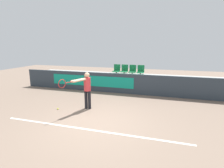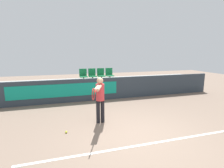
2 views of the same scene
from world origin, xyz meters
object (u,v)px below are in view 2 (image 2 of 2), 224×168
Objects in this scene: stadium_chair_5 at (92,74)px; tennis_ball at (66,132)px; stadium_chair_0 at (86,85)px; stadium_chair_7 at (109,74)px; stadium_chair_4 at (83,75)px; stadium_chair_1 at (96,85)px; stadium_chair_3 at (114,84)px; stadium_chair_6 at (101,74)px; tennis_player at (100,96)px; stadium_chair_2 at (105,84)px.

tennis_ball is at bearing -109.32° from stadium_chair_5.
stadium_chair_0 is at bearing 73.14° from tennis_ball.
stadium_chair_7 reaches higher than stadium_chair_0.
stadium_chair_4 is 1.00× the size of stadium_chair_7.
tennis_ball is (-1.74, -4.01, -0.63)m from stadium_chair_1.
stadium_chair_0 is 1.00× the size of stadium_chair_3.
stadium_chair_6 is at bearing 118.86° from stadium_chair_3.
tennis_player reaches higher than stadium_chair_1.
stadium_chair_6 is at bearing 0.00° from stadium_chair_4.
stadium_chair_2 is 1.17m from stadium_chair_7.
tennis_ball is at bearing -139.30° from tennis_player.
stadium_chair_5 is 8.65× the size of tennis_ball.
stadium_chair_1 is at bearing 101.67° from tennis_player.
stadium_chair_7 is (1.05, 0.95, 0.44)m from stadium_chair_1.
stadium_chair_4 is 1.00× the size of stadium_chair_5.
stadium_chair_7 is (1.57, 0.00, 0.00)m from stadium_chair_4.
stadium_chair_4 and stadium_chair_7 have the same top height.
stadium_chair_0 is 3.62m from tennis_player.
stadium_chair_7 is (0.00, 0.95, 0.44)m from stadium_chair_3.
stadium_chair_3 is at bearing 0.00° from stadium_chair_0.
stadium_chair_0 is 1.00× the size of stadium_chair_2.
stadium_chair_6 is at bearing 65.48° from tennis_ball.
tennis_player is at bearing -109.90° from stadium_chair_7.
stadium_chair_4 is 1.57m from stadium_chair_7.
stadium_chair_0 is 1.00× the size of stadium_chair_1.
stadium_chair_5 is 5.37m from tennis_ball.
stadium_chair_7 reaches higher than stadium_chair_3.
stadium_chair_0 is 1.89m from stadium_chair_7.
stadium_chair_3 is at bearing 0.00° from stadium_chair_1.
stadium_chair_3 is at bearing -61.14° from stadium_chair_6.
stadium_chair_1 is 1.17m from stadium_chair_4.
stadium_chair_2 is (0.52, 0.00, 0.00)m from stadium_chair_1.
tennis_ball is (-1.14, -0.40, -0.93)m from tennis_player.
stadium_chair_3 is at bearing -31.17° from stadium_chair_4.
stadium_chair_2 is 1.05m from stadium_chair_6.
stadium_chair_7 is at bearing 90.00° from stadium_chair_3.
tennis_player is 1.52m from tennis_ball.
stadium_chair_4 and stadium_chair_6 have the same top height.
stadium_chair_7 is at bearing 61.14° from stadium_chair_2.
tennis_player reaches higher than tennis_ball.
stadium_chair_4 is 0.36× the size of tennis_player.
tennis_ball is (-2.26, -4.96, -1.07)m from stadium_chair_6.
stadium_chair_5 reaches higher than stadium_chair_3.
stadium_chair_2 is at bearing 93.80° from tennis_player.
stadium_chair_6 is (1.05, 0.00, 0.00)m from stadium_chair_4.
stadium_chair_4 reaches higher than stadium_chair_1.
stadium_chair_7 is 0.36× the size of tennis_player.
stadium_chair_0 is 1.00× the size of stadium_chair_4.
stadium_chair_5 is 0.36× the size of tennis_player.
tennis_player is (-0.08, -3.61, 0.30)m from stadium_chair_0.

